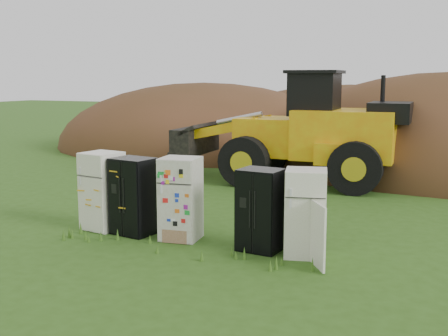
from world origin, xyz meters
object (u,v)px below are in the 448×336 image
Objects in this scene: fridge_sticker at (181,199)px; fridge_leftmost at (103,191)px; fridge_black_side at (134,196)px; wheel_loader at (286,127)px; fridge_open_door at (305,213)px; fridge_black_right at (261,210)px.

fridge_leftmost is at bearing 172.20° from fridge_sticker.
fridge_black_side is (0.90, -0.06, -0.04)m from fridge_leftmost.
fridge_sticker is at bearing 8.24° from fridge_leftmost.
wheel_loader is (0.01, 7.57, 0.98)m from fridge_sticker.
wheel_loader is at bearing 96.40° from fridge_open_door.
wheel_loader is (1.20, 7.61, 1.02)m from fridge_black_side.
fridge_sticker is 7.63m from wheel_loader.
fridge_black_right is at bearing 7.89° from fridge_leftmost.
wheel_loader is at bearing 82.66° from fridge_sticker.
fridge_sticker is 1.07× the size of fridge_black_right.
wheel_loader is at bearing 83.25° from fridge_leftmost.
fridge_leftmost is 1.04× the size of fridge_open_door.
fridge_leftmost is 3.98m from fridge_black_right.
fridge_sticker is at bearing 10.96° from fridge_black_side.
fridge_open_door is at bearing 4.99° from fridge_black_right.
fridge_open_door is at bearing 8.87° from fridge_black_side.
wheel_loader reaches higher than fridge_black_right.
fridge_black_side is 0.22× the size of wheel_loader.
fridge_black_side is 1.03× the size of fridge_black_right.
fridge_sticker is at bearing -176.07° from fridge_black_right.
fridge_open_door is 8.19m from wheel_loader.
fridge_black_side is 3.08m from fridge_black_right.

